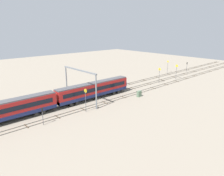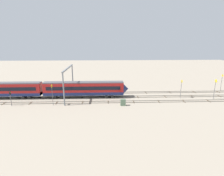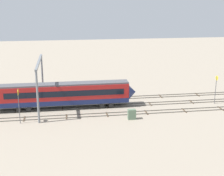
# 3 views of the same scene
# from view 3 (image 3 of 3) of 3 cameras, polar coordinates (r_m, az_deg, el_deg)

# --- Properties ---
(ground_plane) EXTENTS (205.36, 205.36, 0.00)m
(ground_plane) POSITION_cam_3_polar(r_m,az_deg,el_deg) (62.80, -4.75, -3.40)
(ground_plane) COLOR gray
(track_near_foreground) EXTENTS (189.36, 2.40, 0.16)m
(track_near_foreground) POSITION_cam_3_polar(r_m,az_deg,el_deg) (58.37, -4.43, -4.82)
(track_near_foreground) COLOR #59544C
(track_near_foreground) RESTS_ON ground
(track_with_train) EXTENTS (189.36, 2.40, 0.16)m
(track_with_train) POSITION_cam_3_polar(r_m,az_deg,el_deg) (62.77, -4.75, -3.34)
(track_with_train) COLOR #59544C
(track_with_train) RESTS_ON ground
(track_middle) EXTENTS (189.36, 2.40, 0.16)m
(track_middle) POSITION_cam_3_polar(r_m,az_deg,el_deg) (67.21, -5.04, -2.05)
(track_middle) COLOR #59544C
(track_middle) RESTS_ON ground
(overhead_gantry) EXTENTS (0.40, 14.98, 9.25)m
(overhead_gantry) POSITION_cam_3_polar(r_m,az_deg,el_deg) (61.38, -12.61, 2.29)
(overhead_gantry) COLOR slate
(overhead_gantry) RESTS_ON ground
(speed_sign_near_foreground) EXTENTS (0.14, 0.95, 5.73)m
(speed_sign_near_foreground) POSITION_cam_3_polar(r_m,az_deg,el_deg) (66.79, 17.81, 0.39)
(speed_sign_near_foreground) COLOR #4C4C51
(speed_sign_near_foreground) RESTS_ON ground
(speed_sign_far_trackside) EXTENTS (0.14, 0.98, 5.95)m
(speed_sign_far_trackside) POSITION_cam_3_polar(r_m,az_deg,el_deg) (55.73, -16.09, -2.29)
(speed_sign_far_trackside) COLOR #4C4C51
(speed_sign_far_trackside) RESTS_ON ground
(relay_cabinet) EXTENTS (1.40, 0.81, 1.79)m
(relay_cabinet) POSITION_cam_3_polar(r_m,az_deg,el_deg) (56.46, 3.49, -4.64)
(relay_cabinet) COLOR #597259
(relay_cabinet) RESTS_ON ground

